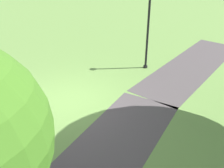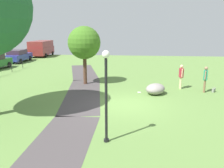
% 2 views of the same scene
% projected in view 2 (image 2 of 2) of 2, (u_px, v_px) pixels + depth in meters
% --- Properties ---
extents(ground_plane, '(48.00, 48.00, 0.00)m').
position_uv_depth(ground_plane, '(127.00, 105.00, 12.72)').
color(ground_plane, '#618540').
extents(footpath_segment_near, '(8.03, 2.27, 0.01)m').
position_uv_depth(footpath_segment_near, '(48.00, 164.00, 7.14)').
color(footpath_segment_near, '#484142').
rests_on(footpath_segment_near, ground).
extents(footpath_segment_mid, '(8.24, 3.39, 0.01)m').
position_uv_depth(footpath_segment_mid, '(83.00, 94.00, 14.89)').
color(footpath_segment_mid, '#484142').
rests_on(footpath_segment_mid, ground).
extents(footpath_segment_far, '(8.29, 4.33, 0.01)m').
position_uv_depth(footpath_segment_far, '(83.00, 71.00, 22.60)').
color(footpath_segment_far, '#484142').
rests_on(footpath_segment_far, ground).
extents(young_tree_near_path, '(2.41, 2.41, 4.30)m').
position_uv_depth(young_tree_near_path, '(84.00, 43.00, 16.83)').
color(young_tree_near_path, '#503425').
rests_on(young_tree_near_path, ground).
extents(lamp_post, '(0.28, 0.28, 3.39)m').
position_uv_depth(lamp_post, '(106.00, 87.00, 8.09)').
color(lamp_post, black).
rests_on(lamp_post, ground).
extents(lawn_boulder, '(1.80, 1.71, 0.69)m').
position_uv_depth(lawn_boulder, '(155.00, 89.00, 14.71)').
color(lawn_boulder, gray).
rests_on(lawn_boulder, ground).
extents(woman_with_handbag, '(0.50, 0.34, 1.72)m').
position_uv_depth(woman_with_handbag, '(205.00, 77.00, 15.01)').
color(woman_with_handbag, brown).
rests_on(woman_with_handbag, ground).
extents(man_near_boulder, '(0.52, 0.27, 1.69)m').
position_uv_depth(man_near_boulder, '(181.00, 75.00, 15.92)').
color(man_near_boulder, beige).
rests_on(man_near_boulder, ground).
extents(handbag_on_grass, '(0.38, 0.38, 0.31)m').
position_uv_depth(handbag_on_grass, '(214.00, 90.00, 15.22)').
color(handbag_on_grass, gray).
rests_on(handbag_on_grass, ground).
extents(backpack_by_boulder, '(0.28, 0.29, 0.40)m').
position_uv_depth(backpack_by_boulder, '(159.00, 87.00, 15.76)').
color(backpack_by_boulder, black).
rests_on(backpack_by_boulder, ground).
extents(frisbee_on_grass, '(0.23, 0.23, 0.02)m').
position_uv_depth(frisbee_on_grass, '(139.00, 92.00, 15.17)').
color(frisbee_on_grass, white).
rests_on(frisbee_on_grass, ground).
extents(parked_wagon_silver, '(4.53, 2.06, 1.56)m').
position_uv_depth(parked_wagon_silver, '(18.00, 56.00, 28.77)').
color(parked_wagon_silver, navy).
rests_on(parked_wagon_silver, ground).
extents(delivery_van, '(5.51, 2.75, 2.30)m').
position_uv_depth(delivery_van, '(41.00, 48.00, 34.82)').
color(delivery_van, maroon).
rests_on(delivery_van, ground).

